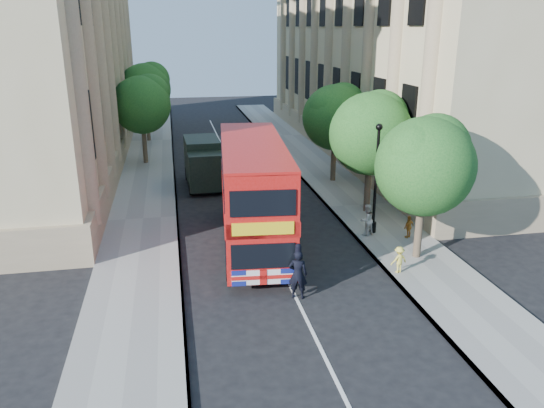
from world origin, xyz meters
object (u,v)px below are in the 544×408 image
lamp_post (376,183)px  box_van (203,164)px  woman_pedestrian (367,220)px  police_constable (298,274)px  double_decker_bus (253,191)px

lamp_post → box_van: size_ratio=1.02×
woman_pedestrian → police_constable: bearing=28.9°
double_decker_bus → police_constable: size_ratio=5.43×
box_van → lamp_post: bearing=-54.3°
lamp_post → police_constable: (-4.94, -5.37, -1.58)m
double_decker_bus → box_van: 9.88m
double_decker_bus → box_van: double_decker_bus is taller
lamp_post → police_constable: size_ratio=2.78×
double_decker_bus → police_constable: (0.77, -5.24, -1.60)m
lamp_post → double_decker_bus: (-5.71, -0.13, 0.02)m
police_constable → woman_pedestrian: bearing=-113.4°
double_decker_bus → woman_pedestrian: size_ratio=6.79×
double_decker_bus → box_van: bearing=104.2°
woman_pedestrian → double_decker_bus: bearing=-21.2°
lamp_post → police_constable: lamp_post is taller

